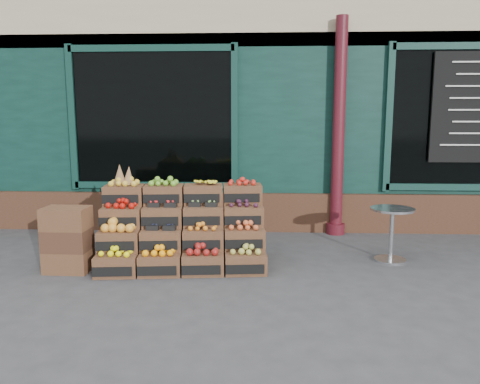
{
  "coord_description": "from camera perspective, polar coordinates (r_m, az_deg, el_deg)",
  "views": [
    {
      "loc": [
        0.07,
        -4.99,
        1.76
      ],
      "look_at": [
        -0.2,
        0.7,
        0.85
      ],
      "focal_mm": 35.0,
      "sensor_mm": 36.0,
      "label": 1
    }
  ],
  "objects": [
    {
      "name": "ground",
      "position": [
        5.29,
        1.83,
        -10.36
      ],
      "size": [
        60.0,
        60.0,
        0.0
      ],
      "primitive_type": "plane",
      "color": "#3D3D3F",
      "rests_on": "ground"
    },
    {
      "name": "crate_display",
      "position": [
        5.71,
        -7.0,
        -5.05
      ],
      "size": [
        2.01,
        1.13,
        1.21
      ],
      "rotation": [
        0.0,
        0.0,
        0.1
      ],
      "color": "brown",
      "rests_on": "ground"
    },
    {
      "name": "shopkeeper",
      "position": [
        7.96,
        -10.82,
        3.11
      ],
      "size": [
        0.82,
        0.71,
        1.91
      ],
      "primitive_type": "imported",
      "rotation": [
        0.0,
        0.0,
        2.71
      ],
      "color": "#1B5E27",
      "rests_on": "ground"
    },
    {
      "name": "bistro_table",
      "position": [
        6.05,
        18.0,
        -4.21
      ],
      "size": [
        0.53,
        0.53,
        0.67
      ],
      "rotation": [
        0.0,
        0.0,
        -0.26
      ],
      "color": "silver",
      "rests_on": "ground"
    },
    {
      "name": "spare_crates",
      "position": [
        5.74,
        -20.29,
        -5.46
      ],
      "size": [
        0.51,
        0.36,
        0.75
      ],
      "rotation": [
        0.0,
        0.0,
        -0.02
      ],
      "color": "brown",
      "rests_on": "ground"
    },
    {
      "name": "shop_facade",
      "position": [
        10.12,
        2.39,
        12.68
      ],
      "size": [
        12.0,
        6.24,
        4.8
      ],
      "color": "#0D2E27",
      "rests_on": "ground"
    }
  ]
}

